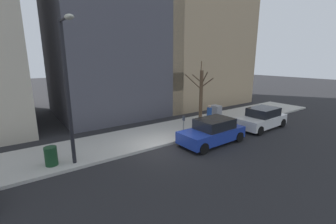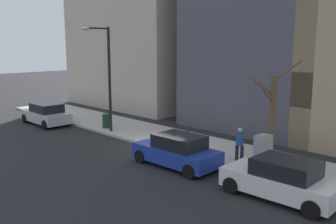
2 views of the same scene
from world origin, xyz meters
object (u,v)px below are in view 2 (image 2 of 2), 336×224
at_px(pedestrian_near_meter, 240,143).
at_px(office_tower_right, 160,10).
at_px(parked_car_white, 282,179).
at_px(parked_car_silver, 46,114).
at_px(streetlamp, 106,70).
at_px(bare_tree, 272,114).
at_px(parked_car_blue, 177,151).
at_px(parking_meter, 187,136).
at_px(office_block_center, 279,10).
at_px(utility_box, 263,151).
at_px(trash_bin, 107,121).

distance_m(pedestrian_near_meter, office_tower_right, 21.65).
height_order(parked_car_white, parked_car_silver, same).
distance_m(streetlamp, bare_tree, 10.59).
xyz_separation_m(parked_car_blue, parking_meter, (1.66, 0.90, 0.24)).
relative_size(parked_car_blue, office_block_center, 0.27).
bearing_deg(pedestrian_near_meter, utility_box, 178.15).
height_order(parked_car_white, office_block_center, office_block_center).
height_order(utility_box, trash_bin, utility_box).
bearing_deg(parked_car_white, parked_car_blue, 88.71).
bearing_deg(bare_tree, parked_car_white, -144.87).
relative_size(streetlamp, pedestrian_near_meter, 3.92).
height_order(office_block_center, office_tower_right, office_tower_right).
bearing_deg(utility_box, parking_meter, 102.35).
relative_size(bare_tree, trash_bin, 5.26).
xyz_separation_m(parked_car_silver, trash_bin, (2.02, -4.45, -0.14)).
distance_m(bare_tree, trash_bin, 11.39).
relative_size(streetlamp, bare_tree, 1.37).
bearing_deg(parked_car_blue, utility_box, -51.07).
distance_m(parked_car_blue, office_tower_right, 21.56).
xyz_separation_m(utility_box, office_block_center, (9.07, 4.65, 7.04)).
bearing_deg(office_block_center, parked_car_white, -149.00).
relative_size(parked_car_white, trash_bin, 4.73).
relative_size(utility_box, streetlamp, 0.22).
bearing_deg(office_tower_right, trash_bin, -149.54).
distance_m(parked_car_white, office_tower_right, 25.47).
xyz_separation_m(bare_tree, office_tower_right, (9.35, 17.63, 6.52)).
height_order(utility_box, streetlamp, streetlamp).
xyz_separation_m(utility_box, pedestrian_near_meter, (-0.33, 1.04, 0.24)).
xyz_separation_m(parked_car_blue, trash_bin, (2.11, 8.52, -0.14)).
bearing_deg(office_tower_right, parked_car_white, -122.88).
bearing_deg(parking_meter, parked_car_white, -104.60).
xyz_separation_m(utility_box, trash_bin, (-0.40, 11.50, -0.25)).
relative_size(bare_tree, office_tower_right, 0.27).
relative_size(parked_car_white, parking_meter, 3.15).
xyz_separation_m(parked_car_white, office_tower_right, (13.11, 20.28, 8.13)).
relative_size(parked_car_blue, parked_car_silver, 1.01).
distance_m(parked_car_blue, parking_meter, 1.91).
height_order(parked_car_white, pedestrian_near_meter, pedestrian_near_meter).
xyz_separation_m(trash_bin, pedestrian_near_meter, (0.07, -10.46, 0.49)).
xyz_separation_m(parked_car_blue, utility_box, (2.51, -2.98, 0.11)).
height_order(trash_bin, office_tower_right, office_tower_right).
height_order(parking_meter, pedestrian_near_meter, pedestrian_near_meter).
bearing_deg(utility_box, office_tower_right, 59.38).
height_order(utility_box, office_tower_right, office_tower_right).
relative_size(parked_car_silver, utility_box, 2.94).
bearing_deg(office_block_center, utility_box, -152.87).
bearing_deg(parked_car_silver, trash_bin, -65.50).
xyz_separation_m(parking_meter, office_tower_right, (11.50, 14.11, 7.88)).
distance_m(parked_car_blue, utility_box, 3.90).
height_order(parked_car_white, bare_tree, bare_tree).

